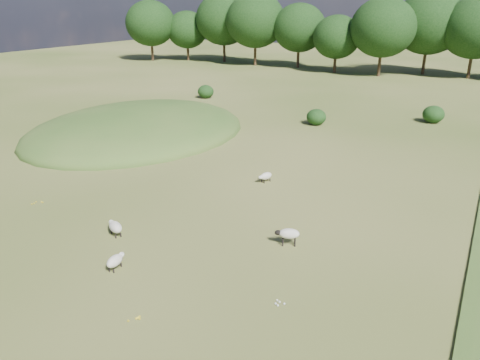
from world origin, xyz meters
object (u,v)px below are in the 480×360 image
sheep_0 (266,176)px  sheep_3 (115,261)px  sheep_2 (115,227)px  sheep_1 (288,234)px

sheep_0 → sheep_3: bearing=15.1°
sheep_2 → sheep_1: bearing=-131.7°
sheep_0 → sheep_2: size_ratio=0.90×
sheep_2 → sheep_3: sheep_2 is taller
sheep_1 → sheep_3: sheep_1 is taller
sheep_1 → sheep_3: (-5.28, -5.15, -0.18)m
sheep_2 → sheep_3: size_ratio=1.11×
sheep_2 → sheep_3: bearing=159.2°
sheep_2 → sheep_0: bearing=-81.5°
sheep_0 → sheep_2: bearing=2.1°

